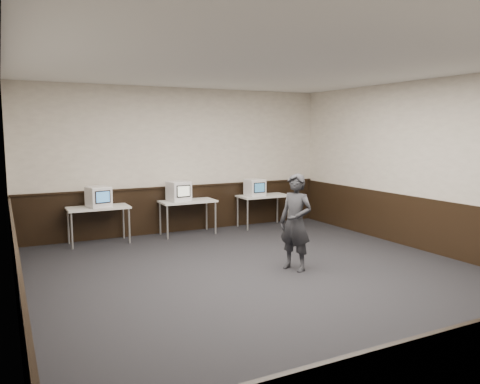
% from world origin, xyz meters
% --- Properties ---
extents(floor, '(8.00, 8.00, 0.00)m').
position_xyz_m(floor, '(0.00, 0.00, 0.00)').
color(floor, black).
rests_on(floor, ground).
extents(ceiling, '(8.00, 8.00, 0.00)m').
position_xyz_m(ceiling, '(0.00, 0.00, 3.20)').
color(ceiling, white).
rests_on(ceiling, back_wall).
extents(back_wall, '(7.00, 0.00, 7.00)m').
position_xyz_m(back_wall, '(0.00, 4.00, 1.60)').
color(back_wall, beige).
rests_on(back_wall, ground).
extents(left_wall, '(0.00, 8.00, 8.00)m').
position_xyz_m(left_wall, '(-3.50, 0.00, 1.60)').
color(left_wall, beige).
rests_on(left_wall, ground).
extents(right_wall, '(0.00, 8.00, 8.00)m').
position_xyz_m(right_wall, '(3.50, 0.00, 1.60)').
color(right_wall, beige).
rests_on(right_wall, ground).
extents(wainscot_back, '(6.98, 0.04, 1.00)m').
position_xyz_m(wainscot_back, '(0.00, 3.98, 0.50)').
color(wainscot_back, black).
rests_on(wainscot_back, back_wall).
extents(wainscot_left, '(0.04, 7.98, 1.00)m').
position_xyz_m(wainscot_left, '(-3.48, 0.00, 0.50)').
color(wainscot_left, black).
rests_on(wainscot_left, left_wall).
extents(wainscot_right, '(0.04, 7.98, 1.00)m').
position_xyz_m(wainscot_right, '(3.48, 0.00, 0.50)').
color(wainscot_right, black).
rests_on(wainscot_right, right_wall).
extents(wainscot_rail, '(6.98, 0.06, 0.04)m').
position_xyz_m(wainscot_rail, '(0.00, 3.96, 1.02)').
color(wainscot_rail, black).
rests_on(wainscot_rail, wainscot_back).
extents(desk_left, '(1.20, 0.60, 0.75)m').
position_xyz_m(desk_left, '(-1.90, 3.60, 0.68)').
color(desk_left, silver).
rests_on(desk_left, ground).
extents(desk_center, '(1.20, 0.60, 0.75)m').
position_xyz_m(desk_center, '(0.00, 3.60, 0.68)').
color(desk_center, silver).
rests_on(desk_center, ground).
extents(desk_right, '(1.20, 0.60, 0.75)m').
position_xyz_m(desk_right, '(1.90, 3.60, 0.68)').
color(desk_right, silver).
rests_on(desk_right, ground).
extents(emac_left, '(0.49, 0.51, 0.41)m').
position_xyz_m(emac_left, '(-1.89, 3.55, 0.96)').
color(emac_left, white).
rests_on(emac_left, desk_left).
extents(emac_center, '(0.48, 0.51, 0.43)m').
position_xyz_m(emac_center, '(-0.19, 3.62, 0.96)').
color(emac_center, white).
rests_on(emac_center, desk_center).
extents(emac_right, '(0.41, 0.44, 0.39)m').
position_xyz_m(emac_right, '(1.66, 3.57, 0.95)').
color(emac_right, white).
rests_on(emac_right, desk_right).
extents(person, '(0.57, 0.67, 1.57)m').
position_xyz_m(person, '(0.61, 0.30, 0.79)').
color(person, '#26272B').
rests_on(person, ground).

